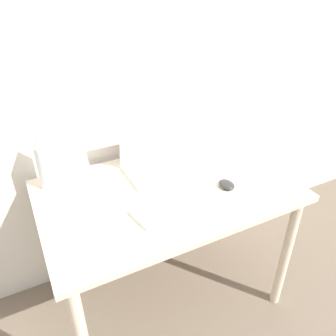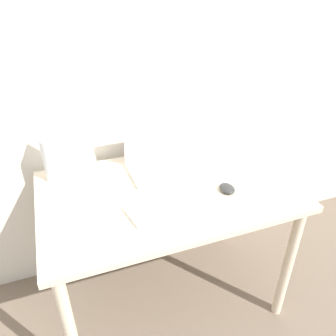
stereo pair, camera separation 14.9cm
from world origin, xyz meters
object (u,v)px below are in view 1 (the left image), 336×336
Objects in this scene: laptop at (158,158)px; vase at (46,158)px; keyboard at (176,202)px; mouse at (227,185)px.

vase reaches higher than laptop.
laptop is 0.83× the size of keyboard.
vase is (-0.46, 0.39, 0.14)m from keyboard.
keyboard is 0.27m from mouse.
keyboard is 0.62m from vase.
vase reaches higher than mouse.
vase is (-0.73, 0.39, 0.13)m from mouse.
laptop reaches higher than keyboard.
laptop is 0.32m from keyboard.
laptop is 0.37m from mouse.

